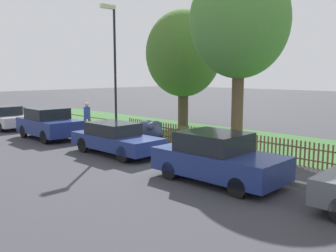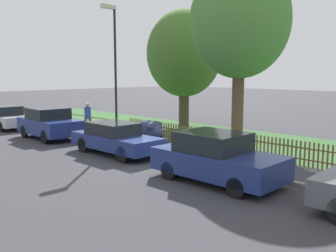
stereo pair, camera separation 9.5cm
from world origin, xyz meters
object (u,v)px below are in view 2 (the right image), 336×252
(street_lamp, at_px, (114,59))
(parked_car_silver_hatchback, at_px, (7,117))
(parked_car_navy_estate, at_px, (115,138))
(tree_behind_motorcycle, at_px, (240,21))
(parked_car_black_saloon, at_px, (50,123))
(tree_nearest_kerb, at_px, (184,54))
(covered_motorcycle, at_px, (149,131))
(parked_car_red_compact, at_px, (217,158))
(pedestrian_near_fence, at_px, (88,116))

(street_lamp, bearing_deg, parked_car_silver_hatchback, -167.39)
(parked_car_navy_estate, bearing_deg, tree_behind_motorcycle, 65.76)
(parked_car_black_saloon, xyz_separation_m, street_lamp, (3.20, 1.72, 3.18))
(tree_nearest_kerb, bearing_deg, parked_car_navy_estate, -65.71)
(parked_car_black_saloon, bearing_deg, tree_behind_motorcycle, 36.32)
(covered_motorcycle, relative_size, street_lamp, 0.31)
(parked_car_black_saloon, bearing_deg, parked_car_red_compact, 0.72)
(tree_behind_motorcycle, xyz_separation_m, pedestrian_near_fence, (-7.58, -3.19, -4.64))
(parked_car_navy_estate, height_order, tree_nearest_kerb, tree_nearest_kerb)
(parked_car_navy_estate, height_order, covered_motorcycle, parked_car_navy_estate)
(parked_car_silver_hatchback, height_order, tree_nearest_kerb, tree_nearest_kerb)
(covered_motorcycle, relative_size, pedestrian_near_fence, 1.14)
(tree_behind_motorcycle, bearing_deg, street_lamp, -140.91)
(pedestrian_near_fence, bearing_deg, parked_car_black_saloon, 20.42)
(street_lamp, bearing_deg, tree_behind_motorcycle, 39.09)
(parked_car_silver_hatchback, height_order, tree_behind_motorcycle, tree_behind_motorcycle)
(tree_behind_motorcycle, xyz_separation_m, street_lamp, (-4.51, -3.66, -1.65))
(pedestrian_near_fence, relative_size, street_lamp, 0.27)
(parked_car_red_compact, bearing_deg, covered_motorcycle, 157.29)
(tree_behind_motorcycle, bearing_deg, parked_car_black_saloon, -145.10)
(tree_nearest_kerb, bearing_deg, covered_motorcycle, -60.40)
(parked_car_black_saloon, distance_m, covered_motorcycle, 5.60)
(covered_motorcycle, bearing_deg, tree_behind_motorcycle, 50.14)
(parked_car_black_saloon, bearing_deg, pedestrian_near_fence, 87.99)
(street_lamp, bearing_deg, parked_car_navy_estate, -36.84)
(tree_behind_motorcycle, height_order, street_lamp, tree_behind_motorcycle)
(parked_car_black_saloon, distance_m, tree_nearest_kerb, 9.22)
(parked_car_navy_estate, height_order, street_lamp, street_lamp)
(parked_car_silver_hatchback, distance_m, pedestrian_near_fence, 5.72)
(parked_car_navy_estate, bearing_deg, tree_nearest_kerb, 113.78)
(parked_car_silver_hatchback, relative_size, tree_nearest_kerb, 0.53)
(tree_nearest_kerb, bearing_deg, street_lamp, -76.98)
(street_lamp, bearing_deg, tree_nearest_kerb, 103.02)
(street_lamp, bearing_deg, covered_motorcycle, 12.05)
(parked_car_black_saloon, bearing_deg, street_lamp, 29.62)
(parked_car_navy_estate, distance_m, covered_motorcycle, 2.06)
(parked_car_silver_hatchback, distance_m, covered_motorcycle, 10.51)
(covered_motorcycle, xyz_separation_m, pedestrian_near_fence, (-5.04, 0.05, 0.25))
(tree_behind_motorcycle, bearing_deg, pedestrian_near_fence, -157.15)
(parked_car_silver_hatchback, distance_m, parked_car_navy_estate, 10.47)
(parked_car_red_compact, bearing_deg, pedestrian_near_fence, 167.09)
(tree_behind_motorcycle, bearing_deg, parked_car_red_compact, -61.01)
(parked_car_red_compact, relative_size, pedestrian_near_fence, 2.35)
(tree_nearest_kerb, distance_m, tree_behind_motorcycle, 6.78)
(parked_car_black_saloon, bearing_deg, tree_nearest_kerb, 79.87)
(parked_car_silver_hatchback, bearing_deg, tree_behind_motorcycle, 24.07)
(parked_car_navy_estate, bearing_deg, parked_car_black_saloon, -179.60)
(parked_car_navy_estate, distance_m, tree_nearest_kerb, 9.76)
(tree_behind_motorcycle, distance_m, pedestrian_near_fence, 9.45)
(parked_car_silver_hatchback, distance_m, tree_nearest_kerb, 11.45)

